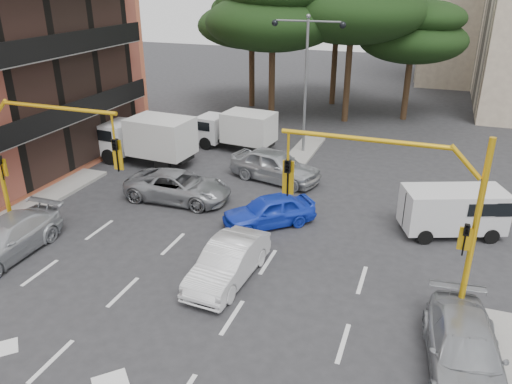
# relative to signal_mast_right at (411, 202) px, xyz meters

# --- Properties ---
(ground) EXTENTS (120.00, 120.00, 0.00)m
(ground) POSITION_rel_signal_mast_right_xyz_m (-6.80, -1.99, -3.88)
(ground) COLOR #28282B
(ground) RESTS_ON ground
(median_strip) EXTENTS (1.40, 6.00, 0.15)m
(median_strip) POSITION_rel_signal_mast_right_xyz_m (-6.80, 14.01, -3.81)
(median_strip) COLOR gray
(median_strip) RESTS_ON ground
(pine_left_near) EXTENTS (9.15, 9.15, 10.23)m
(pine_left_near) POSITION_rel_signal_mast_right_xyz_m (-10.75, 19.96, 3.72)
(pine_left_near) COLOR #382616
(pine_left_near) RESTS_ON ground
(pine_center) EXTENTS (9.98, 9.98, 11.16)m
(pine_center) POSITION_rel_signal_mast_right_xyz_m (-5.75, 21.96, 4.41)
(pine_center) COLOR #382616
(pine_center) RESTS_ON ground
(pine_left_far) EXTENTS (8.32, 8.32, 9.30)m
(pine_left_far) POSITION_rel_signal_mast_right_xyz_m (-13.75, 23.96, 3.03)
(pine_left_far) COLOR #382616
(pine_left_far) RESTS_ON ground
(pine_right) EXTENTS (7.49, 7.49, 8.37)m
(pine_right) POSITION_rel_signal_mast_right_xyz_m (-1.75, 23.96, 2.33)
(pine_right) COLOR #382616
(pine_right) RESTS_ON ground
(pine_back) EXTENTS (9.15, 9.15, 10.23)m
(pine_back) POSITION_rel_signal_mast_right_xyz_m (-7.75, 26.96, 3.72)
(pine_back) COLOR #382616
(pine_back) RESTS_ON ground
(signal_mast_right) EXTENTS (5.79, 0.37, 6.00)m
(signal_mast_right) POSITION_rel_signal_mast_right_xyz_m (0.00, 0.00, 0.00)
(signal_mast_right) COLOR gold
(signal_mast_right) RESTS_ON ground
(signal_mast_left) EXTENTS (5.79, 0.37, 6.00)m
(signal_mast_left) POSITION_rel_signal_mast_right_xyz_m (-13.61, 0.00, 0.00)
(signal_mast_left) COLOR gold
(signal_mast_left) RESTS_ON ground
(street_lamp_center) EXTENTS (4.16, 0.36, 7.77)m
(street_lamp_center) POSITION_rel_signal_mast_right_xyz_m (-6.80, 14.01, 1.54)
(street_lamp_center) COLOR slate
(street_lamp_center) RESTS_ON median_strip
(car_white_hatch) EXTENTS (1.75, 4.36, 1.41)m
(car_white_hatch) POSITION_rel_signal_mast_right_xyz_m (-5.74, -0.06, -3.18)
(car_white_hatch) COLOR silver
(car_white_hatch) RESTS_ON ground
(car_blue_compact) EXTENTS (4.03, 3.83, 1.35)m
(car_blue_compact) POSITION_rel_signal_mast_right_xyz_m (-5.74, 4.39, -3.21)
(car_blue_compact) COLOR #1836C6
(car_blue_compact) RESTS_ON ground
(car_silver_wagon) EXTENTS (2.03, 4.87, 1.41)m
(car_silver_wagon) POSITION_rel_signal_mast_right_xyz_m (-14.29, -1.42, -3.18)
(car_silver_wagon) COLOR #AFB2B7
(car_silver_wagon) RESTS_ON ground
(car_silver_cross_a) EXTENTS (5.06, 2.43, 1.39)m
(car_silver_cross_a) POSITION_rel_signal_mast_right_xyz_m (-10.59, 5.40, -3.19)
(car_silver_cross_a) COLOR gray
(car_silver_cross_a) RESTS_ON ground
(car_silver_cross_b) EXTENTS (5.13, 3.02, 1.64)m
(car_silver_cross_b) POSITION_rel_signal_mast_right_xyz_m (-7.06, 9.31, -3.06)
(car_silver_cross_b) COLOR #A7ABB0
(car_silver_cross_b) RESTS_ON ground
(car_silver_parked) EXTENTS (2.43, 4.91, 1.37)m
(car_silver_parked) POSITION_rel_signal_mast_right_xyz_m (1.90, -2.01, -3.20)
(car_silver_parked) COLOR #929599
(car_silver_parked) RESTS_ON ground
(van_white) EXTENTS (4.38, 3.14, 2.00)m
(van_white) POSITION_rel_signal_mast_right_xyz_m (1.54, 6.22, -2.88)
(van_white) COLOR silver
(van_white) RESTS_ON ground
(box_truck_a) EXTENTS (5.72, 2.74, 2.74)m
(box_truck_a) POSITION_rel_signal_mast_right_xyz_m (-14.63, 9.28, -2.52)
(box_truck_a) COLOR white
(box_truck_a) RESTS_ON ground
(box_truck_b) EXTENTS (5.05, 2.55, 2.39)m
(box_truck_b) POSITION_rel_signal_mast_right_xyz_m (-10.85, 13.31, -2.69)
(box_truck_b) COLOR silver
(box_truck_b) RESTS_ON ground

